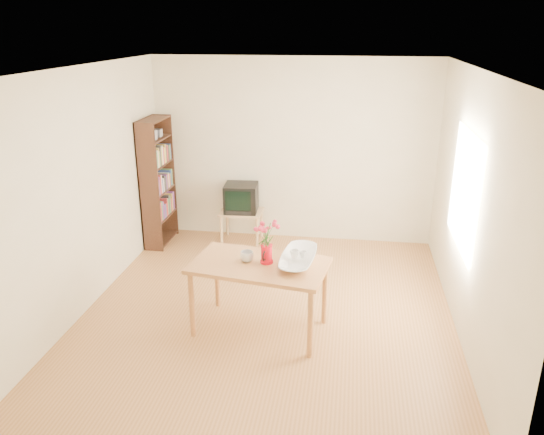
% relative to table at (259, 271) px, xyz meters
% --- Properties ---
extents(room, '(4.50, 4.50, 4.50)m').
position_rel_table_xyz_m(room, '(0.06, 0.37, 0.64)').
color(room, '#9C6637').
rests_on(room, ground).
extents(table, '(1.44, 0.96, 0.75)m').
position_rel_table_xyz_m(table, '(0.00, 0.00, 0.00)').
color(table, '#B1703C').
rests_on(table, ground).
extents(tv_stand, '(0.60, 0.45, 0.46)m').
position_rel_table_xyz_m(tv_stand, '(-0.67, 2.33, -0.28)').
color(tv_stand, tan).
rests_on(tv_stand, ground).
extents(bookshelf, '(0.28, 0.70, 1.80)m').
position_rel_table_xyz_m(bookshelf, '(-1.82, 2.11, 0.18)').
color(bookshelf, black).
rests_on(bookshelf, ground).
extents(pitcher, '(0.13, 0.21, 0.20)m').
position_rel_table_xyz_m(pitcher, '(0.07, 0.03, 0.18)').
color(pitcher, red).
rests_on(pitcher, table).
extents(flowers, '(0.22, 0.22, 0.31)m').
position_rel_table_xyz_m(flowers, '(0.07, 0.03, 0.43)').
color(flowers, '#E03454').
rests_on(flowers, pitcher).
extents(mug, '(0.18, 0.18, 0.11)m').
position_rel_table_xyz_m(mug, '(-0.13, 0.03, 0.14)').
color(mug, white).
rests_on(mug, table).
extents(bowl, '(0.54, 0.54, 0.47)m').
position_rel_table_xyz_m(bowl, '(0.38, 0.10, 0.32)').
color(bowl, white).
rests_on(bowl, table).
extents(teacup_a, '(0.09, 0.09, 0.07)m').
position_rel_table_xyz_m(teacup_a, '(0.34, 0.10, 0.28)').
color(teacup_a, white).
rests_on(teacup_a, bowl).
extents(teacup_b, '(0.08, 0.08, 0.06)m').
position_rel_table_xyz_m(teacup_b, '(0.42, 0.12, 0.27)').
color(teacup_b, white).
rests_on(teacup_b, bowl).
extents(television, '(0.49, 0.46, 0.40)m').
position_rel_table_xyz_m(television, '(-0.67, 2.35, 0.00)').
color(television, black).
rests_on(television, tv_stand).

